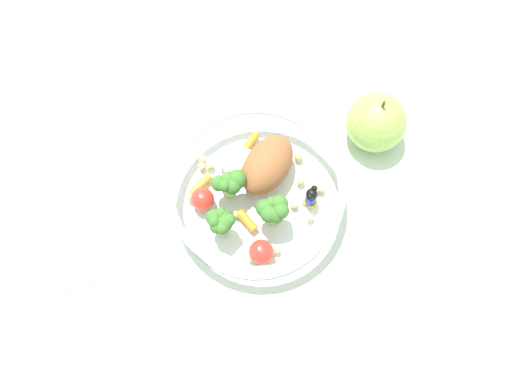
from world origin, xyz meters
TOP-DOWN VIEW (x-y plane):
  - ground_plane at (0.00, 0.00)m, footprint 2.40×2.40m
  - food_container at (-0.01, -0.00)m, footprint 0.22×0.22m
  - loose_apple at (0.06, -0.17)m, footprint 0.08×0.08m
  - folded_napkin at (-0.02, 0.23)m, footprint 0.17×0.17m

SIDE VIEW (x-z plane):
  - ground_plane at x=0.00m, z-range 0.00..0.00m
  - folded_napkin at x=-0.02m, z-range 0.00..0.01m
  - food_container at x=-0.01m, z-range 0.00..0.06m
  - loose_apple at x=0.06m, z-range -0.01..0.09m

